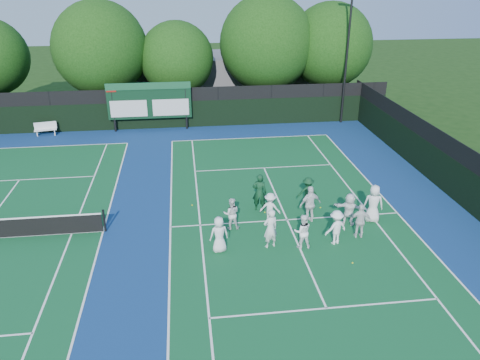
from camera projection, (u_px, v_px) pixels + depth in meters
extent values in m
plane|color=#16330E|center=(292.00, 231.00, 21.26)|extent=(120.00, 120.00, 0.00)
cube|color=navy|center=(159.00, 228.00, 21.48)|extent=(34.00, 32.00, 0.01)
cube|color=#104F27|center=(287.00, 220.00, 22.16)|extent=(10.97, 23.77, 0.00)
cube|color=white|center=(251.00, 138.00, 32.91)|extent=(10.97, 0.08, 0.00)
cube|color=white|center=(170.00, 227.00, 21.53)|extent=(0.08, 23.77, 0.00)
cube|color=white|center=(397.00, 213.00, 22.78)|extent=(0.08, 23.77, 0.00)
cube|color=white|center=(200.00, 225.00, 21.69)|extent=(0.08, 23.77, 0.00)
cube|color=white|center=(370.00, 215.00, 22.63)|extent=(0.08, 23.77, 0.00)
cube|color=white|center=(326.00, 308.00, 16.37)|extent=(8.23, 0.08, 0.00)
cube|color=white|center=(264.00, 168.00, 27.94)|extent=(8.23, 0.08, 0.00)
cube|color=white|center=(287.00, 220.00, 22.16)|extent=(0.08, 12.80, 0.00)
cube|color=white|center=(44.00, 147.00, 31.31)|extent=(10.97, 0.08, 0.00)
cube|color=white|center=(103.00, 231.00, 21.19)|extent=(0.08, 23.77, 0.00)
cube|color=white|center=(72.00, 233.00, 21.03)|extent=(0.08, 23.77, 0.00)
cube|color=white|center=(19.00, 180.00, 26.35)|extent=(8.23, 0.08, 0.00)
cube|color=black|center=(165.00, 115.00, 34.63)|extent=(34.00, 0.08, 2.00)
cube|color=black|center=(163.00, 95.00, 34.02)|extent=(34.00, 0.05, 1.00)
cube|color=black|center=(469.00, 191.00, 22.78)|extent=(0.08, 32.00, 2.00)
cube|color=black|center=(475.00, 162.00, 22.16)|extent=(0.05, 32.00, 1.00)
cylinder|color=black|center=(113.00, 108.00, 33.55)|extent=(0.16, 0.16, 3.50)
cylinder|color=black|center=(186.00, 106.00, 34.15)|extent=(0.16, 0.16, 3.50)
cube|color=black|center=(149.00, 101.00, 33.66)|extent=(6.00, 0.15, 2.60)
cube|color=#154B2B|center=(148.00, 86.00, 33.12)|extent=(6.00, 0.05, 0.50)
cube|color=silver|center=(129.00, 109.00, 33.61)|extent=(2.60, 0.04, 1.20)
cube|color=silver|center=(171.00, 107.00, 33.95)|extent=(2.60, 0.04, 1.20)
cube|color=#9D110D|center=(111.00, 89.00, 32.87)|extent=(0.70, 0.04, 0.50)
cube|color=#5E5D63|center=(211.00, 77.00, 41.91)|extent=(18.00, 6.00, 4.00)
cylinder|color=black|center=(347.00, 57.00, 34.25)|extent=(0.16, 0.16, 10.00)
cylinder|color=black|center=(104.00, 221.00, 20.98)|extent=(0.10, 0.10, 1.10)
cube|color=silver|center=(45.00, 130.00, 33.28)|extent=(1.56, 0.71, 0.06)
cube|color=silver|center=(45.00, 125.00, 33.30)|extent=(1.49, 0.38, 0.50)
cube|color=silver|center=(37.00, 133.00, 33.30)|extent=(0.13, 0.36, 0.40)
cube|color=silver|center=(55.00, 132.00, 33.44)|extent=(0.13, 0.36, 0.40)
sphere|color=#12370C|center=(0.00, 64.00, 35.31)|extent=(3.99, 3.99, 3.99)
cylinder|color=black|center=(107.00, 100.00, 37.13)|extent=(0.44, 0.44, 2.68)
sphere|color=#12370C|center=(100.00, 49.00, 35.48)|extent=(7.16, 7.16, 7.16)
sphere|color=#12370C|center=(110.00, 57.00, 36.11)|extent=(5.01, 5.01, 5.01)
cylinder|color=black|center=(179.00, 100.00, 37.85)|extent=(0.44, 0.44, 2.35)
sphere|color=#12370C|center=(177.00, 58.00, 36.48)|extent=(5.74, 5.74, 5.74)
sphere|color=#12370C|center=(185.00, 65.00, 37.06)|extent=(4.02, 4.02, 4.02)
cylinder|color=black|center=(266.00, 95.00, 38.58)|extent=(0.44, 0.44, 2.73)
sphere|color=#12370C|center=(267.00, 43.00, 36.87)|extent=(7.47, 7.47, 7.47)
sphere|color=#12370C|center=(273.00, 52.00, 37.52)|extent=(5.23, 5.23, 5.23)
cylinder|color=black|center=(326.00, 93.00, 39.17)|extent=(0.44, 0.44, 2.76)
sphere|color=#12370C|center=(330.00, 45.00, 37.56)|extent=(6.75, 6.75, 6.75)
sphere|color=#12370C|center=(335.00, 53.00, 38.18)|extent=(4.72, 4.72, 4.72)
sphere|color=yellow|center=(320.00, 208.00, 23.24)|extent=(0.07, 0.07, 0.07)
sphere|color=yellow|center=(353.00, 263.00, 18.86)|extent=(0.07, 0.07, 0.07)
sphere|color=yellow|center=(192.00, 205.00, 23.48)|extent=(0.07, 0.07, 0.07)
sphere|color=yellow|center=(265.00, 212.00, 22.80)|extent=(0.07, 0.07, 0.07)
imported|color=white|center=(219.00, 234.00, 19.39)|extent=(0.87, 0.64, 1.61)
imported|color=silver|center=(270.00, 229.00, 19.66)|extent=(0.75, 0.61, 1.79)
imported|color=white|center=(302.00, 231.00, 19.68)|extent=(0.77, 0.61, 1.55)
imported|color=white|center=(336.00, 227.00, 19.96)|extent=(1.15, 0.88, 1.58)
imported|color=silver|center=(361.00, 221.00, 20.42)|extent=(1.00, 0.56, 1.62)
imported|color=silver|center=(231.00, 214.00, 21.14)|extent=(0.77, 0.62, 1.53)
imported|color=white|center=(270.00, 208.00, 21.68)|extent=(1.10, 0.86, 1.49)
imported|color=white|center=(310.00, 204.00, 21.67)|extent=(1.14, 0.69, 1.82)
imported|color=white|center=(349.00, 209.00, 21.47)|extent=(1.53, 1.01, 1.58)
imported|color=white|center=(373.00, 204.00, 21.70)|extent=(1.03, 0.83, 1.84)
imported|color=#0E361D|center=(259.00, 192.00, 22.70)|extent=(0.79, 0.61, 1.92)
imported|color=#0F371C|center=(308.00, 192.00, 23.15)|extent=(1.03, 0.62, 1.56)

